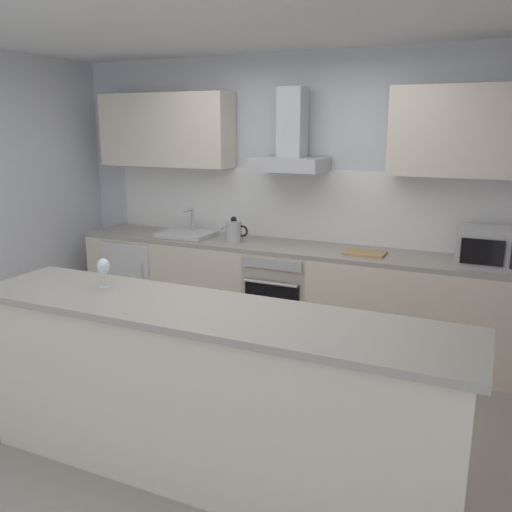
{
  "coord_description": "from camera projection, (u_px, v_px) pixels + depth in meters",
  "views": [
    {
      "loc": [
        1.62,
        -2.95,
        1.95
      ],
      "look_at": [
        0.07,
        0.42,
        1.05
      ],
      "focal_mm": 37.63,
      "sensor_mm": 36.0,
      "label": 1
    }
  ],
  "objects": [
    {
      "name": "upper_cabinets",
      "position": [
        305.0,
        131.0,
        4.7
      ],
      "size": [
        4.27,
        0.32,
        0.7
      ],
      "color": "beige"
    },
    {
      "name": "backsplash_tile",
      "position": [
        309.0,
        205.0,
        5.0
      ],
      "size": [
        4.18,
        0.02,
        0.66
      ],
      "primitive_type": "cube",
      "color": "white"
    },
    {
      "name": "oven",
      "position": [
        284.0,
        293.0,
        4.93
      ],
      "size": [
        0.6,
        0.62,
        0.8
      ],
      "color": "slate",
      "rests_on": "ground"
    },
    {
      "name": "counter_back",
      "position": [
        296.0,
        294.0,
        4.91
      ],
      "size": [
        4.33,
        0.6,
        0.9
      ],
      "color": "beige",
      "rests_on": "ground"
    },
    {
      "name": "counter_island",
      "position": [
        206.0,
        394.0,
        2.96
      ],
      "size": [
        2.82,
        0.64,
        1.01
      ],
      "color": "beige",
      "rests_on": "ground"
    },
    {
      "name": "chopping_board",
      "position": [
        365.0,
        253.0,
        4.5
      ],
      "size": [
        0.34,
        0.22,
        0.02
      ],
      "primitive_type": "cube",
      "rotation": [
        0.0,
        0.0,
        -0.01
      ],
      "color": "tan",
      "rests_on": "counter_back"
    },
    {
      "name": "ceiling",
      "position": [
        214.0,
        9.0,
        3.11
      ],
      "size": [
        5.92,
        4.56,
        0.02
      ],
      "primitive_type": "cube",
      "color": "white"
    },
    {
      "name": "refrigerator",
      "position": [
        143.0,
        277.0,
        5.57
      ],
      "size": [
        0.58,
        0.6,
        0.85
      ],
      "color": "white",
      "rests_on": "ground"
    },
    {
      "name": "wine_glass",
      "position": [
        103.0,
        268.0,
        3.17
      ],
      "size": [
        0.08,
        0.08,
        0.18
      ],
      "color": "silver",
      "rests_on": "counter_island"
    },
    {
      "name": "range_hood",
      "position": [
        291.0,
        145.0,
        4.73
      ],
      "size": [
        0.62,
        0.45,
        0.72
      ],
      "color": "#B7BABC"
    },
    {
      "name": "ground",
      "position": [
        221.0,
        416.0,
        3.73
      ],
      "size": [
        5.92,
        4.56,
        0.02
      ],
      "primitive_type": "cube",
      "color": "gray"
    },
    {
      "name": "wall_back",
      "position": [
        311.0,
        197.0,
        5.04
      ],
      "size": [
        5.92,
        0.12,
        2.6
      ],
      "primitive_type": "cube",
      "color": "silver",
      "rests_on": "ground"
    },
    {
      "name": "sink",
      "position": [
        187.0,
        233.0,
        5.24
      ],
      "size": [
        0.5,
        0.4,
        0.26
      ],
      "color": "silver",
      "rests_on": "counter_back"
    },
    {
      "name": "microwave",
      "position": [
        492.0,
        248.0,
        4.07
      ],
      "size": [
        0.5,
        0.38,
        0.3
      ],
      "color": "#B7BABC",
      "rests_on": "counter_back"
    },
    {
      "name": "kettle",
      "position": [
        234.0,
        231.0,
        4.97
      ],
      "size": [
        0.29,
        0.15,
        0.24
      ],
      "color": "#B7BABC",
      "rests_on": "counter_back"
    }
  ]
}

